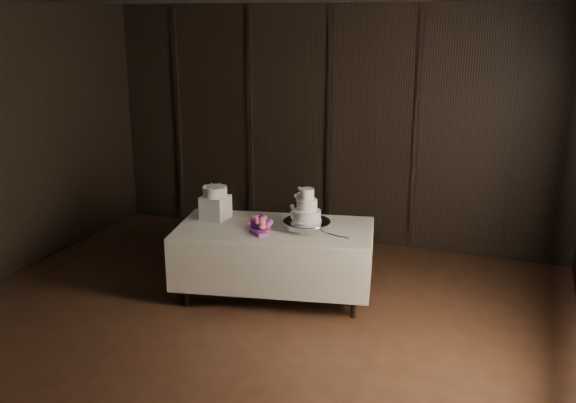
{
  "coord_description": "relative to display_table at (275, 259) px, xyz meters",
  "views": [
    {
      "loc": [
        2.38,
        -4.25,
        2.83
      ],
      "look_at": [
        0.18,
        1.51,
        1.05
      ],
      "focal_mm": 40.0,
      "sensor_mm": 36.0,
      "label": 1
    }
  ],
  "objects": [
    {
      "name": "room",
      "position": [
        -0.03,
        -1.51,
        1.08
      ],
      "size": [
        6.08,
        7.08,
        3.08
      ],
      "color": "black",
      "rests_on": "ground"
    },
    {
      "name": "wedding_cake",
      "position": [
        0.31,
        0.04,
        0.57
      ],
      "size": [
        0.31,
        0.28,
        0.34
      ],
      "rotation": [
        0.0,
        0.0,
        -0.09
      ],
      "color": "white",
      "rests_on": "cake_stand"
    },
    {
      "name": "bouquet",
      "position": [
        -0.11,
        -0.14,
        0.41
      ],
      "size": [
        0.5,
        0.52,
        0.2
      ],
      "primitive_type": null,
      "rotation": [
        0.0,
        0.0,
        -0.64
      ],
      "color": "#C54853",
      "rests_on": "display_table"
    },
    {
      "name": "cake_knife",
      "position": [
        0.6,
        -0.02,
        0.35
      ],
      "size": [
        0.35,
        0.16,
        0.01
      ],
      "primitive_type": "cube",
      "rotation": [
        0.0,
        0.0,
        -0.37
      ],
      "color": "silver",
      "rests_on": "display_table"
    },
    {
      "name": "display_table",
      "position": [
        0.0,
        0.0,
        0.0
      ],
      "size": [
        2.16,
        1.43,
        0.76
      ],
      "rotation": [
        0.0,
        0.0,
        0.21
      ],
      "color": "silver",
      "rests_on": "ground"
    },
    {
      "name": "box_pedestal",
      "position": [
        -0.69,
        0.05,
        0.47
      ],
      "size": [
        0.28,
        0.28,
        0.25
      ],
      "primitive_type": "cube",
      "rotation": [
        0.0,
        0.0,
        -0.06
      ],
      "color": "white",
      "rests_on": "display_table"
    },
    {
      "name": "small_cake",
      "position": [
        -0.69,
        0.05,
        0.64
      ],
      "size": [
        0.31,
        0.31,
        0.1
      ],
      "primitive_type": "cylinder",
      "rotation": [
        0.0,
        0.0,
        -0.24
      ],
      "color": "white",
      "rests_on": "box_pedestal"
    },
    {
      "name": "cake_stand",
      "position": [
        0.33,
        0.05,
        0.39
      ],
      "size": [
        0.64,
        0.64,
        0.09
      ],
      "primitive_type": "cylinder",
      "rotation": [
        0.0,
        0.0,
        -0.42
      ],
      "color": "silver",
      "rests_on": "display_table"
    }
  ]
}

